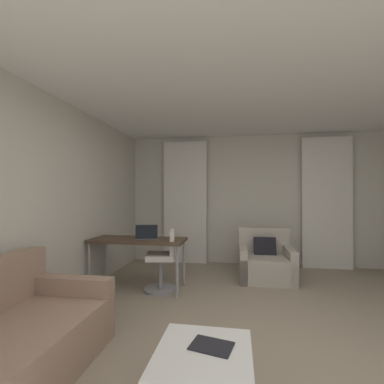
{
  "coord_description": "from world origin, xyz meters",
  "views": [
    {
      "loc": [
        -0.3,
        -2.62,
        1.4
      ],
      "look_at": [
        -0.96,
        1.33,
        1.44
      ],
      "focal_mm": 25.4,
      "sensor_mm": 36.0,
      "label": 1
    }
  ],
  "objects": [
    {
      "name": "desk",
      "position": [
        -1.77,
        1.26,
        0.68
      ],
      "size": [
        1.4,
        0.58,
        0.74
      ],
      "color": "#4C3828",
      "rests_on": "ground"
    },
    {
      "name": "ground_plane",
      "position": [
        0.0,
        0.0,
        0.0
      ],
      "size": [
        12.0,
        12.0,
        0.0
      ],
      "primitive_type": "plane",
      "color": "gray"
    },
    {
      "name": "wall_window",
      "position": [
        0.0,
        3.03,
        1.3
      ],
      "size": [
        5.12,
        0.06,
        2.6
      ],
      "color": "beige",
      "rests_on": "ground"
    },
    {
      "name": "desk_chair",
      "position": [
        -1.37,
        1.22,
        0.39
      ],
      "size": [
        0.48,
        0.48,
        0.88
      ],
      "color": "gray",
      "rests_on": "ground"
    },
    {
      "name": "armchair",
      "position": [
        0.16,
        2.05,
        0.27
      ],
      "size": [
        0.88,
        0.82,
        0.81
      ],
      "color": "#B2A899",
      "rests_on": "ground"
    },
    {
      "name": "laptop",
      "position": [
        -1.63,
        1.26,
        0.79
      ],
      "size": [
        0.37,
        0.32,
        0.22
      ],
      "color": "#ADADB2",
      "rests_on": "desk"
    },
    {
      "name": "wall_left",
      "position": [
        -2.53,
        0.0,
        1.3
      ],
      "size": [
        0.06,
        6.12,
        2.6
      ],
      "color": "beige",
      "rests_on": "ground"
    },
    {
      "name": "coffee_table",
      "position": [
        -0.53,
        -0.84,
        0.18
      ],
      "size": [
        0.63,
        0.7,
        0.37
      ],
      "color": "white",
      "rests_on": "ground"
    },
    {
      "name": "magazine_open",
      "position": [
        -0.48,
        -0.77,
        0.37
      ],
      "size": [
        0.32,
        0.26,
        0.01
      ],
      "color": "black",
      "rests_on": "coffee_table"
    },
    {
      "name": "curtain_right_panel",
      "position": [
        1.38,
        2.9,
        1.25
      ],
      "size": [
        0.9,
        0.06,
        2.5
      ],
      "color": "silver",
      "rests_on": "ground"
    },
    {
      "name": "curtain_left_panel",
      "position": [
        -1.38,
        2.9,
        1.25
      ],
      "size": [
        0.9,
        0.06,
        2.5
      ],
      "color": "silver",
      "rests_on": "ground"
    },
    {
      "name": "ceiling",
      "position": [
        0.0,
        0.0,
        2.63
      ],
      "size": [
        5.12,
        6.12,
        0.06
      ],
      "primitive_type": "cube",
      "color": "white",
      "rests_on": "wall_left"
    }
  ]
}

